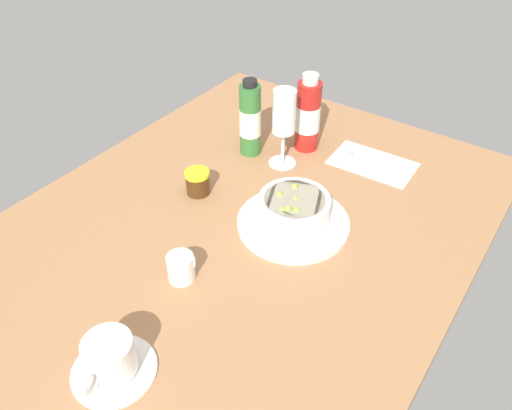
# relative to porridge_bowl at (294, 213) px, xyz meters

# --- Properties ---
(ground_plane) EXTENTS (1.10, 0.84, 0.03)m
(ground_plane) POSITION_rel_porridge_bowl_xyz_m (-0.05, 0.09, -0.05)
(ground_plane) COLOR #A8754C
(porridge_bowl) EXTENTS (0.22, 0.22, 0.08)m
(porridge_bowl) POSITION_rel_porridge_bowl_xyz_m (0.00, 0.00, 0.00)
(porridge_bowl) COLOR white
(porridge_bowl) RESTS_ON ground_plane
(cutlery_setting) EXTENTS (0.12, 0.19, 0.01)m
(cutlery_setting) POSITION_rel_porridge_bowl_xyz_m (0.29, -0.03, -0.03)
(cutlery_setting) COLOR white
(cutlery_setting) RESTS_ON ground_plane
(coffee_cup) EXTENTS (0.13, 0.13, 0.07)m
(coffee_cup) POSITION_rel_porridge_bowl_xyz_m (-0.43, 0.04, -0.00)
(coffee_cup) COLOR white
(coffee_cup) RESTS_ON ground_plane
(creamer_jug) EXTENTS (0.05, 0.06, 0.06)m
(creamer_jug) POSITION_rel_porridge_bowl_xyz_m (-0.23, 0.08, -0.01)
(creamer_jug) COLOR white
(creamer_jug) RESTS_ON ground_plane
(wine_glass) EXTENTS (0.06, 0.06, 0.18)m
(wine_glass) POSITION_rel_porridge_bowl_xyz_m (0.17, 0.14, 0.09)
(wine_glass) COLOR white
(wine_glass) RESTS_ON ground_plane
(jam_jar) EXTENTS (0.05, 0.05, 0.05)m
(jam_jar) POSITION_rel_porridge_bowl_xyz_m (-0.03, 0.22, -0.00)
(jam_jar) COLOR #482911
(jam_jar) RESTS_ON ground_plane
(sauce_bottle_red) EXTENTS (0.06, 0.06, 0.19)m
(sauce_bottle_red) POSITION_rel_porridge_bowl_xyz_m (0.26, 0.13, 0.05)
(sauce_bottle_red) COLOR #B21E19
(sauce_bottle_red) RESTS_ON ground_plane
(sauce_bottle_green) EXTENTS (0.05, 0.05, 0.18)m
(sauce_bottle_green) POSITION_rel_porridge_bowl_xyz_m (0.17, 0.22, 0.05)
(sauce_bottle_green) COLOR #337233
(sauce_bottle_green) RESTS_ON ground_plane
(menu_card) EXTENTS (0.06, 0.07, 0.09)m
(menu_card) POSITION_rel_porridge_bowl_xyz_m (0.36, 0.18, 0.01)
(menu_card) COLOR tan
(menu_card) RESTS_ON ground_plane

